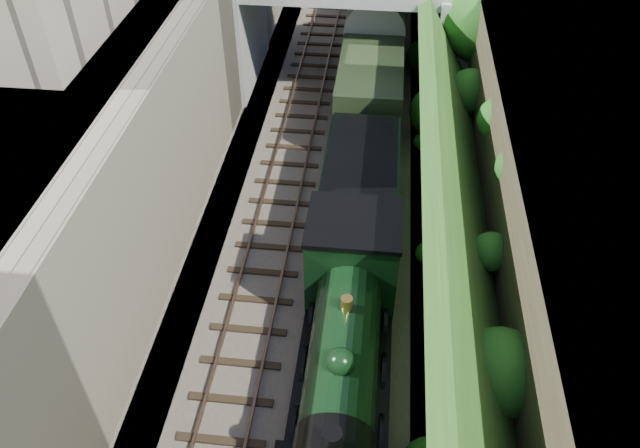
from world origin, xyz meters
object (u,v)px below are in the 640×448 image
at_px(tree, 482,22).
at_px(tender, 360,192).
at_px(road_bridge, 371,9).
at_px(locomotive, 345,345).

distance_m(tree, tender, 10.35).
bearing_deg(road_bridge, locomotive, -89.20).
bearing_deg(locomotive, tree, 73.65).
bearing_deg(road_bridge, tender, -88.67).
height_order(tree, locomotive, tree).
distance_m(road_bridge, locomotive, 18.49).
bearing_deg(road_bridge, tree, -24.68).
height_order(tree, tender, tree).
bearing_deg(tender, locomotive, -90.00).
distance_m(tree, locomotive, 16.97).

